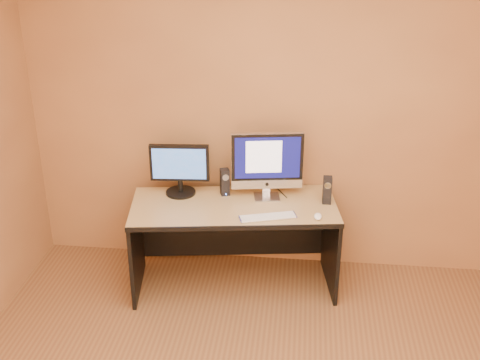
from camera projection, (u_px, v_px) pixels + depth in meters
The scene contains 10 objects.
walls at pixel (272, 246), 2.67m from camera, with size 4.00×4.00×2.60m, color #A67343, non-canonical shape.
desk at pixel (234, 246), 4.53m from camera, with size 1.50×0.66×0.69m, color tan, non-canonical shape.
imac at pixel (267, 166), 4.39m from camera, with size 0.53×0.20×0.52m, color #B4B3B8, non-canonical shape.
second_monitor at pixel (180, 170), 4.48m from camera, with size 0.45×0.22×0.39m, color black, non-canonical shape.
speaker_left at pixel (225, 182), 4.51m from camera, with size 0.06×0.07×0.21m, color black, non-canonical shape.
speaker_right at pixel (327, 190), 4.38m from camera, with size 0.06×0.07×0.21m, color black, non-canonical shape.
keyboard at pixel (268, 217), 4.20m from camera, with size 0.40×0.11×0.02m, color silver.
mouse at pixel (318, 216), 4.19m from camera, with size 0.05×0.10×0.03m, color white.
cable_a at pixel (281, 192), 4.58m from camera, with size 0.01×0.01×0.21m, color black.
cable_b at pixel (267, 189), 4.62m from camera, with size 0.01×0.01×0.17m, color black.
Camera 1 is at (0.11, -2.31, 2.68)m, focal length 45.00 mm.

